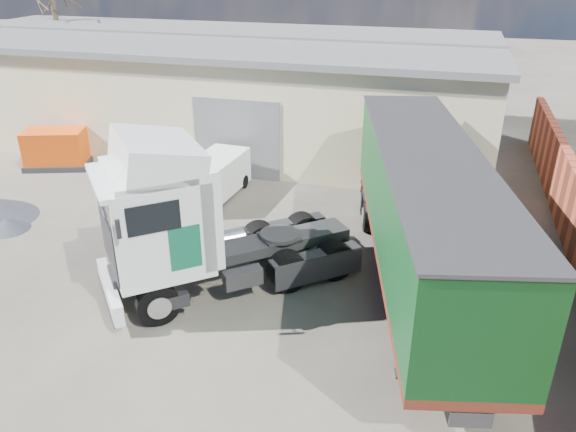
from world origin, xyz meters
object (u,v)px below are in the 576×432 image
(box_trailer, at_px, (424,206))
(panel_van, at_px, (211,180))
(orange_skip, at_px, (57,151))
(tractor_unit, at_px, (190,227))

(box_trailer, distance_m, panel_van, 9.87)
(panel_van, bearing_deg, orange_skip, 173.71)
(tractor_unit, relative_size, orange_skip, 2.27)
(tractor_unit, height_order, box_trailer, tractor_unit)
(orange_skip, bearing_deg, panel_van, -29.47)
(tractor_unit, height_order, panel_van, tractor_unit)
(tractor_unit, bearing_deg, panel_van, 157.72)
(orange_skip, bearing_deg, tractor_unit, -56.14)
(box_trailer, height_order, orange_skip, box_trailer)
(panel_van, relative_size, orange_skip, 1.26)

